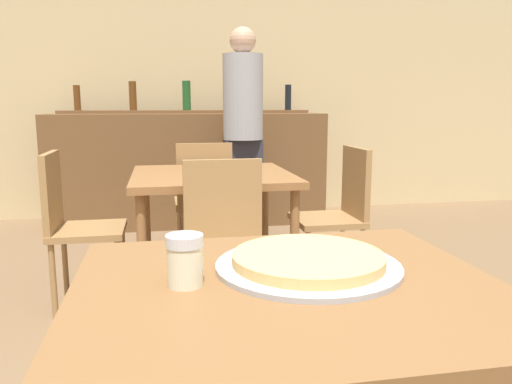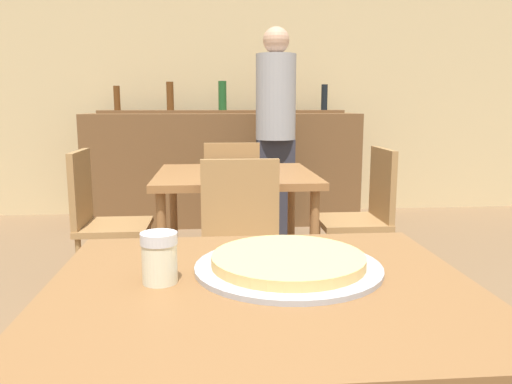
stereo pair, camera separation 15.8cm
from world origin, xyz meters
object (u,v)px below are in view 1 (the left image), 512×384
object	(u,v)px
pizza_tray	(308,262)
person_standing	(243,125)
cheese_shaker	(185,260)
chair_far_side_right	(339,208)
chair_far_side_back	(204,195)
chair_far_side_front	(226,241)
chair_far_side_left	(73,219)

from	to	relation	value
pizza_tray	person_standing	bearing A→B (deg)	83.38
pizza_tray	cheese_shaker	xyz separation A→B (m)	(-0.28, -0.06, 0.04)
chair_far_side_right	chair_far_side_back	bearing A→B (deg)	-128.14
person_standing	chair_far_side_front	bearing A→B (deg)	-101.61
chair_far_side_right	cheese_shaker	world-z (taller)	chair_far_side_right
chair_far_side_back	chair_far_side_left	world-z (taller)	same
chair_far_side_front	cheese_shaker	xyz separation A→B (m)	(-0.24, -1.25, 0.32)
chair_far_side_back	person_standing	size ratio (longest dim) A/B	0.50
chair_far_side_front	person_standing	world-z (taller)	person_standing
chair_far_side_right	person_standing	world-z (taller)	person_standing
chair_far_side_back	cheese_shaker	size ratio (longest dim) A/B	8.18
chair_far_side_back	pizza_tray	distance (m)	2.44
chair_far_side_left	person_standing	distance (m)	1.88
chair_far_side_back	person_standing	xyz separation A→B (m)	(0.41, 0.76, 0.46)
chair_far_side_front	chair_far_side_right	distance (m)	1.00
cheese_shaker	person_standing	xyz separation A→B (m)	(0.65, 3.24, 0.14)
cheese_shaker	chair_far_side_left	bearing A→B (deg)	106.18
person_standing	cheese_shaker	bearing A→B (deg)	-101.39
pizza_tray	chair_far_side_back	bearing A→B (deg)	90.93
pizza_tray	cheese_shaker	size ratio (longest dim) A/B	3.93
chair_far_side_back	pizza_tray	bearing A→B (deg)	90.93
chair_far_side_left	chair_far_side_right	size ratio (longest dim) A/B	1.00
chair_far_side_front	chair_far_side_left	size ratio (longest dim) A/B	1.00
pizza_tray	cheese_shaker	bearing A→B (deg)	-168.46
chair_far_side_back	chair_far_side_right	bearing A→B (deg)	141.86
chair_far_side_front	pizza_tray	bearing A→B (deg)	-88.11
person_standing	chair_far_side_right	bearing A→B (deg)	-74.66
chair_far_side_front	cheese_shaker	bearing A→B (deg)	-101.04
chair_far_side_right	person_standing	xyz separation A→B (m)	(-0.38, 1.37, 0.46)
chair_far_side_left	chair_far_side_right	world-z (taller)	same
chair_far_side_back	pizza_tray	world-z (taller)	chair_far_side_back
chair_far_side_back	pizza_tray	xyz separation A→B (m)	(0.04, -2.43, 0.28)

